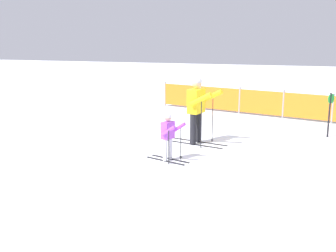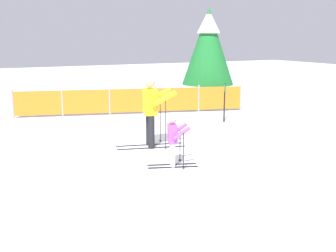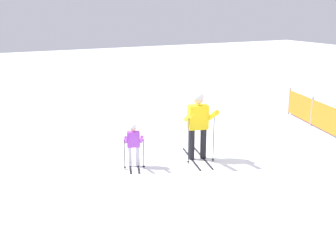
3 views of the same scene
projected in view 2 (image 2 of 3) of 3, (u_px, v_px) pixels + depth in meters
ground_plane at (149, 145)px, 10.81m from camera, size 60.00×60.00×0.00m
skier_adult at (151, 104)px, 10.44m from camera, size 1.76×0.92×1.83m
skier_child at (173, 136)px, 8.91m from camera, size 1.09×0.64×1.14m
safety_fence at (133, 100)px, 15.03m from camera, size 7.92×2.25×0.99m
conifer_far at (208, 45)px, 16.90m from camera, size 2.08×2.08×3.87m
trail_marker at (225, 98)px, 13.58m from camera, size 0.19×0.23×1.27m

